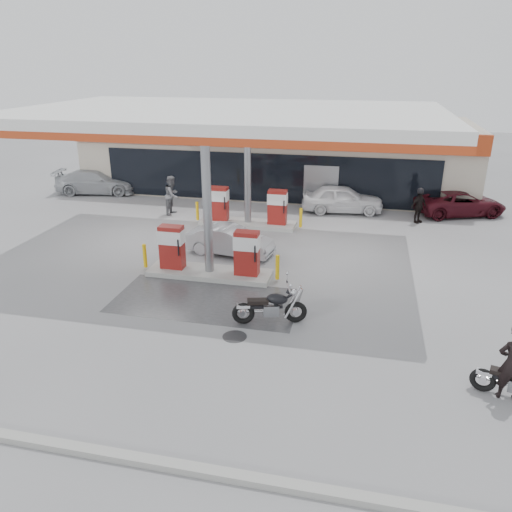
% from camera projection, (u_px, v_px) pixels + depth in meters
% --- Properties ---
extents(ground, '(90.00, 90.00, 0.00)m').
position_uv_depth(ground, '(191.00, 299.00, 16.37)').
color(ground, gray).
rests_on(ground, ground).
extents(wet_patch, '(6.00, 3.00, 0.00)m').
position_uv_depth(wet_patch, '(206.00, 300.00, 16.26)').
color(wet_patch, '#4C4C4F').
rests_on(wet_patch, ground).
extents(drain_cover, '(0.70, 0.70, 0.01)m').
position_uv_depth(drain_cover, '(235.00, 337.00, 14.14)').
color(drain_cover, '#38383A').
rests_on(drain_cover, ground).
extents(kerb, '(28.00, 0.25, 0.15)m').
position_uv_depth(kerb, '(74.00, 448.00, 9.99)').
color(kerb, gray).
rests_on(kerb, ground).
extents(store_building, '(22.00, 8.22, 4.00)m').
position_uv_depth(store_building, '(278.00, 154.00, 30.09)').
color(store_building, '#BAB09C').
rests_on(store_building, ground).
extents(canopy, '(16.00, 10.02, 5.51)m').
position_uv_depth(canopy, '(229.00, 117.00, 18.96)').
color(canopy, silver).
rests_on(canopy, ground).
extents(pump_island_near, '(5.14, 1.30, 1.78)m').
position_uv_depth(pump_island_near, '(209.00, 257.00, 17.92)').
color(pump_island_near, '#9E9E99').
rests_on(pump_island_near, ground).
extents(pump_island_far, '(5.14, 1.30, 1.78)m').
position_uv_depth(pump_island_far, '(248.00, 211.00, 23.36)').
color(pump_island_far, '#9E9E99').
rests_on(pump_island_far, ground).
extents(parked_motorcycle, '(2.20, 0.95, 1.15)m').
position_uv_depth(parked_motorcycle, '(271.00, 307.00, 14.71)').
color(parked_motorcycle, black).
rests_on(parked_motorcycle, ground).
extents(sedan_white, '(4.27, 2.13, 1.40)m').
position_uv_depth(sedan_white, '(342.00, 199.00, 25.42)').
color(sedan_white, white).
rests_on(sedan_white, ground).
extents(attendant, '(0.79, 0.99, 1.95)m').
position_uv_depth(attendant, '(172.00, 195.00, 25.01)').
color(attendant, '#5C5D62').
rests_on(attendant, ground).
extents(hatchback_silver, '(3.65, 1.73, 1.16)m').
position_uv_depth(hatchback_silver, '(230.00, 241.00, 19.93)').
color(hatchback_silver, '#A0A1A7').
rests_on(hatchback_silver, ground).
extents(parked_car_left, '(4.99, 2.76, 1.37)m').
position_uv_depth(parked_car_left, '(97.00, 182.00, 29.03)').
color(parked_car_left, '#AAADB2').
rests_on(parked_car_left, ground).
extents(parked_car_right, '(4.86, 3.45, 1.23)m').
position_uv_depth(parked_car_right, '(460.00, 203.00, 25.00)').
color(parked_car_right, '#460F18').
rests_on(parked_car_right, ground).
extents(biker_walking, '(0.95, 0.93, 1.61)m').
position_uv_depth(biker_walking, '(419.00, 206.00, 23.74)').
color(biker_walking, black).
rests_on(biker_walking, ground).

